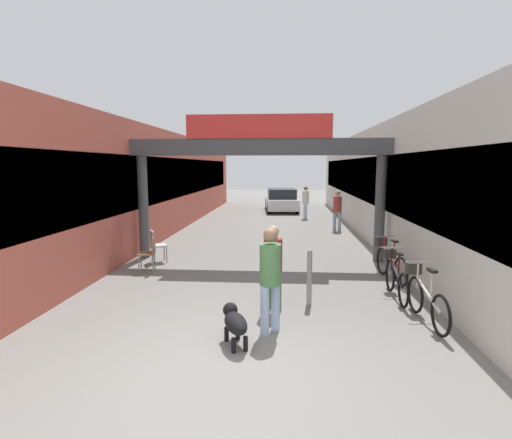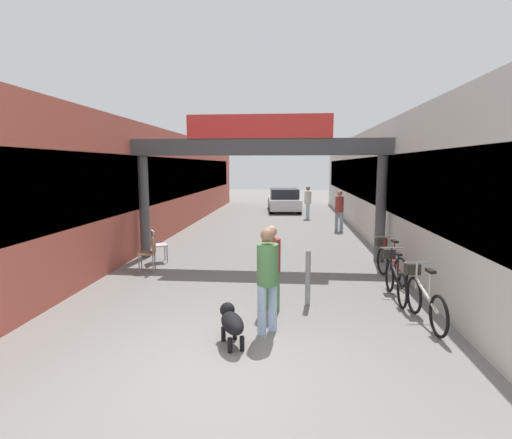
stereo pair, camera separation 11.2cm
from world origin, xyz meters
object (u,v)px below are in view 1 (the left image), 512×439
(bicycle_red_third, at_px, (389,261))
(parked_car_white, at_px, (281,200))
(pedestrian_elderly_walking, at_px, (306,200))
(pedestrian_carrying_crate, at_px, (337,208))
(bollard_post_metal, at_px, (309,277))
(pedestrian_companion, at_px, (273,262))
(dog_on_leash, at_px, (235,322))
(pedestrian_with_dog, at_px, (270,273))
(cafe_chair_wood_nearer, at_px, (150,251))
(cafe_chair_aluminium_farther, at_px, (156,243))
(bicycle_black_second, at_px, (395,276))
(bicycle_silver_nearest, at_px, (425,296))

(bicycle_red_third, distance_m, parked_car_white, 14.37)
(pedestrian_elderly_walking, bearing_deg, pedestrian_carrying_crate, -73.28)
(bollard_post_metal, bearing_deg, pedestrian_carrying_crate, 79.65)
(pedestrian_companion, height_order, bicycle_red_third, pedestrian_companion)
(dog_on_leash, distance_m, bicycle_red_third, 4.92)
(pedestrian_with_dog, relative_size, dog_on_leash, 2.11)
(cafe_chair_wood_nearer, bearing_deg, pedestrian_companion, -37.56)
(cafe_chair_wood_nearer, bearing_deg, dog_on_leash, -56.03)
(pedestrian_companion, distance_m, parked_car_white, 16.36)
(pedestrian_with_dog, distance_m, cafe_chair_wood_nearer, 4.73)
(cafe_chair_aluminium_farther, bearing_deg, cafe_chair_wood_nearer, -80.45)
(pedestrian_carrying_crate, distance_m, cafe_chair_wood_nearer, 8.80)
(bicycle_red_third, relative_size, cafe_chair_wood_nearer, 1.88)
(pedestrian_with_dog, height_order, pedestrian_carrying_crate, pedestrian_with_dog)
(pedestrian_elderly_walking, distance_m, parked_car_white, 3.56)
(bicycle_black_second, relative_size, bollard_post_metal, 1.56)
(pedestrian_companion, xyz_separation_m, bollard_post_metal, (0.69, 0.32, -0.35))
(pedestrian_carrying_crate, xyz_separation_m, cafe_chair_aluminium_farther, (-5.68, -5.87, -0.41))
(bicycle_black_second, xyz_separation_m, bollard_post_metal, (-1.77, -0.59, 0.11))
(bicycle_silver_nearest, distance_m, cafe_chair_wood_nearer, 6.44)
(pedestrian_elderly_walking, xyz_separation_m, cafe_chair_wood_nearer, (-4.39, -10.59, -0.39))
(pedestrian_companion, height_order, cafe_chair_wood_nearer, pedestrian_companion)
(bollard_post_metal, bearing_deg, bicycle_silver_nearest, -19.07)
(dog_on_leash, height_order, bicycle_red_third, bicycle_red_third)
(bicycle_red_third, bearing_deg, pedestrian_carrying_crate, 92.80)
(bollard_post_metal, bearing_deg, dog_on_leash, -123.56)
(pedestrian_with_dog, distance_m, parked_car_white, 17.39)
(bicycle_black_second, bearing_deg, pedestrian_companion, -159.66)
(cafe_chair_aluminium_farther, relative_size, parked_car_white, 0.22)
(dog_on_leash, height_order, bicycle_black_second, bicycle_black_second)
(pedestrian_carrying_crate, distance_m, parked_car_white, 7.45)
(bicycle_red_third, distance_m, bollard_post_metal, 2.77)
(pedestrian_elderly_walking, distance_m, bicycle_black_second, 12.20)
(pedestrian_elderly_walking, bearing_deg, parked_car_white, 110.80)
(dog_on_leash, bearing_deg, pedestrian_with_dog, 42.64)
(bollard_post_metal, bearing_deg, cafe_chair_aluminium_farther, 142.35)
(pedestrian_elderly_walking, height_order, cafe_chair_wood_nearer, pedestrian_elderly_walking)
(dog_on_leash, relative_size, parked_car_white, 0.19)
(pedestrian_with_dog, xyz_separation_m, cafe_chair_wood_nearer, (-3.17, 3.48, -0.43))
(bicycle_red_third, xyz_separation_m, cafe_chair_wood_nearer, (-5.85, 0.20, 0.10))
(dog_on_leash, height_order, cafe_chair_wood_nearer, cafe_chair_wood_nearer)
(pedestrian_companion, xyz_separation_m, bicycle_silver_nearest, (2.62, -0.35, -0.46))
(pedestrian_carrying_crate, xyz_separation_m, bollard_post_metal, (-1.64, -8.98, -0.40))
(bicycle_silver_nearest, xyz_separation_m, bollard_post_metal, (-1.93, 0.67, 0.11))
(pedestrian_carrying_crate, distance_m, dog_on_leash, 11.19)
(dog_on_leash, xyz_separation_m, bicycle_black_second, (2.97, 2.41, 0.08))
(bollard_post_metal, distance_m, cafe_chair_wood_nearer, 4.42)
(pedestrian_elderly_walking, relative_size, cafe_chair_wood_nearer, 1.84)
(bicycle_silver_nearest, bearing_deg, bicycle_red_third, 88.75)
(pedestrian_with_dog, relative_size, bicycle_silver_nearest, 1.01)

